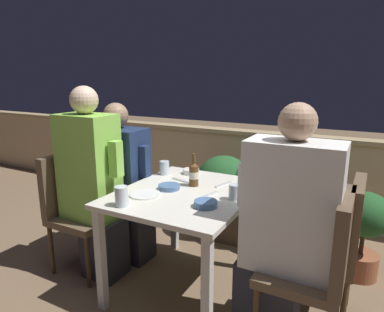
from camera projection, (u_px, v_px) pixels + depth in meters
ground_plane at (187, 287)px, 2.38m from camera, size 16.00×16.00×0.00m
parapet_wall at (259, 172)px, 3.62m from camera, size 9.00×0.18×0.87m
dining_table at (187, 205)px, 2.24m from camera, size 0.82×0.97×0.70m
planter_hedge at (258, 198)px, 2.93m from camera, size 1.14×0.47×0.74m
chair_left_near at (75, 201)px, 2.54m from camera, size 0.42×0.42×0.88m
person_green_blouse at (93, 184)px, 2.41m from camera, size 0.48×0.26×1.37m
chair_left_far at (104, 191)px, 2.78m from camera, size 0.42×0.42×0.88m
person_navy_jumper at (122, 183)px, 2.66m from camera, size 0.51×0.26×1.24m
chair_right_near at (321, 260)px, 1.74m from camera, size 0.42×0.42×0.88m
person_white_polo at (284, 228)px, 1.80m from camera, size 0.52×0.26×1.31m
chair_right_far at (336, 239)px, 1.96m from camera, size 0.42×0.42×0.88m
beer_bottle at (194, 174)px, 2.30m from camera, size 0.07×0.07×0.23m
plate_0 at (145, 194)px, 2.14m from camera, size 0.20×0.20×0.01m
bowl_0 at (169, 187)px, 2.25m from camera, size 0.14×0.14×0.03m
bowl_1 at (191, 171)px, 2.60m from camera, size 0.12×0.12×0.04m
bowl_2 at (206, 203)px, 1.95m from camera, size 0.13×0.13×0.04m
glass_cup_0 at (122, 196)px, 1.95m from camera, size 0.08×0.08×0.12m
glass_cup_1 at (164, 168)px, 2.58m from camera, size 0.07×0.07×0.10m
glass_cup_2 at (247, 179)px, 2.27m from camera, size 0.06×0.06×0.12m
glass_cup_3 at (234, 192)px, 2.05m from camera, size 0.07×0.07×0.10m
fork_0 at (224, 184)px, 2.34m from camera, size 0.06×0.17×0.01m
fork_1 at (208, 195)px, 2.13m from camera, size 0.07×0.17×0.01m
fork_2 at (181, 180)px, 2.43m from camera, size 0.17×0.06×0.01m
potted_plant at (364, 226)px, 2.42m from camera, size 0.35×0.35×0.64m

